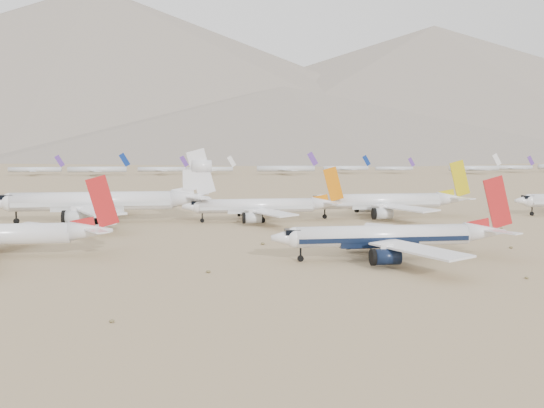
{
  "coord_description": "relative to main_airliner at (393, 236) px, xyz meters",
  "views": [
    {
      "loc": [
        -47.78,
        -124.11,
        23.41
      ],
      "look_at": [
        -24.63,
        39.77,
        7.0
      ],
      "focal_mm": 40.0,
      "sensor_mm": 36.0,
      "label": 1
    }
  ],
  "objects": [
    {
      "name": "main_airliner",
      "position": [
        0.0,
        0.0,
        0.0
      ],
      "size": [
        48.18,
        47.06,
        17.0
      ],
      "color": "white",
      "rests_on": "ground"
    },
    {
      "name": "mountain_range",
      "position": [
        76.54,
        1654.82,
        185.64
      ],
      "size": [
        7354.0,
        3024.0,
        470.0
      ],
      "color": "slate",
      "rests_on": "ground"
    },
    {
      "name": "row2_white_trijet",
      "position": [
        -65.67,
        68.09,
        1.77
      ],
      "size": [
        62.81,
        61.38,
        22.26
      ],
      "color": "white",
      "rests_on": "ground"
    },
    {
      "name": "desert_scrub",
      "position": [
        8.32,
        -20.16,
        -4.38
      ],
      "size": [
        261.14,
        121.67,
        0.64
      ],
      "color": "brown",
      "rests_on": "ground"
    },
    {
      "name": "row2_orange_tail",
      "position": [
        -18.66,
        63.46,
        -0.02
      ],
      "size": [
        46.55,
        45.54,
        16.61
      ],
      "color": "white",
      "rests_on": "ground"
    },
    {
      "name": "foothills",
      "position": [
        533.04,
        1106.8,
        62.48
      ],
      "size": [
        4637.5,
        1395.0,
        155.0
      ],
      "color": "slate",
      "rests_on": "ground"
    },
    {
      "name": "distant_storage_row",
      "position": [
        23.53,
        348.06,
        -0.25
      ],
      "size": [
        557.53,
        63.51,
        15.26
      ],
      "color": "silver",
      "rests_on": "ground"
    },
    {
      "name": "row2_gold_tail",
      "position": [
        21.84,
        67.61,
        0.48
      ],
      "size": [
        51.73,
        50.59,
        18.42
      ],
      "color": "white",
      "rests_on": "ground"
    },
    {
      "name": "ground",
      "position": [
        6.36,
        6.8,
        -4.67
      ],
      "size": [
        7000.0,
        7000.0,
        0.0
      ],
      "primitive_type": "plane",
      "color": "#917B54",
      "rests_on": "ground"
    }
  ]
}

